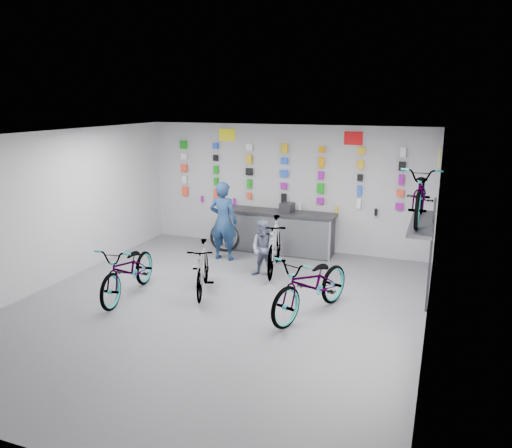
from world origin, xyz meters
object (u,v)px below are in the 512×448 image
at_px(bike_center, 202,268).
at_px(bike_right, 312,285).
at_px(customer, 264,249).
at_px(clerk, 223,221).
at_px(bike_left, 129,270).
at_px(bike_service, 274,245).
at_px(counter, 278,233).

xyz_separation_m(bike_center, bike_right, (2.18, -0.25, 0.06)).
bearing_deg(customer, clerk, 153.99).
bearing_deg(bike_right, clerk, 160.22).
bearing_deg(clerk, customer, 147.92).
relative_size(bike_left, clerk, 1.09).
bearing_deg(bike_right, customer, 153.90).
bearing_deg(bike_service, counter, 92.97).
bearing_deg(clerk, bike_right, 139.34).
height_order(counter, bike_center, counter).
relative_size(counter, bike_left, 1.38).
distance_m(counter, customer, 1.77).
xyz_separation_m(bike_left, bike_right, (3.37, 0.39, 0.03)).
relative_size(counter, bike_service, 1.41).
bearing_deg(counter, clerk, -136.39).
height_order(bike_left, customer, customer).
bearing_deg(bike_service, bike_left, -143.82).
height_order(bike_center, clerk, clerk).
height_order(bike_center, customer, customer).
relative_size(bike_center, clerk, 0.90).
bearing_deg(bike_left, customer, 35.74).
distance_m(bike_right, bike_service, 2.30).
distance_m(clerk, customer, 1.52).
relative_size(bike_service, customer, 1.59).
xyz_separation_m(counter, clerk, (-1.00, -0.95, 0.41)).
bearing_deg(bike_right, bike_center, -165.99).
bearing_deg(customer, counter, 104.64).
bearing_deg(clerk, bike_center, 103.13).
relative_size(bike_right, bike_service, 1.09).
relative_size(clerk, customer, 1.49).
xyz_separation_m(bike_center, customer, (0.79, 1.22, 0.12)).
relative_size(bike_right, customer, 1.73).
xyz_separation_m(bike_left, bike_service, (2.06, 2.28, 0.06)).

